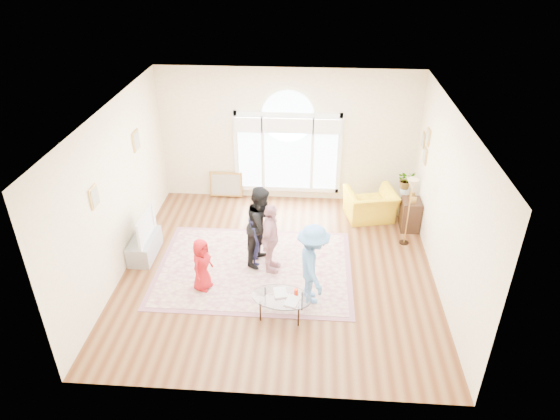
# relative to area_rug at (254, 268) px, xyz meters

# --- Properties ---
(ground) EXTENTS (6.00, 6.00, 0.00)m
(ground) POSITION_rel_area_rug_xyz_m (0.48, 0.00, -0.01)
(ground) COLOR #542A13
(ground) RESTS_ON ground
(room_shell) EXTENTS (6.00, 6.00, 6.00)m
(room_shell) POSITION_rel_area_rug_xyz_m (0.48, 2.84, 1.56)
(room_shell) COLOR #FFEEC3
(room_shell) RESTS_ON ground
(area_rug) EXTENTS (3.60, 2.60, 0.02)m
(area_rug) POSITION_rel_area_rug_xyz_m (0.00, 0.00, 0.00)
(area_rug) COLOR beige
(area_rug) RESTS_ON ground
(rug_border) EXTENTS (3.80, 2.80, 0.01)m
(rug_border) POSITION_rel_area_rug_xyz_m (0.00, 0.00, -0.00)
(rug_border) COLOR #8E5A68
(rug_border) RESTS_ON ground
(tv_console) EXTENTS (0.45, 1.00, 0.42)m
(tv_console) POSITION_rel_area_rug_xyz_m (-2.27, 0.30, 0.20)
(tv_console) COLOR #96999E
(tv_console) RESTS_ON ground
(television) EXTENTS (0.17, 1.00, 0.58)m
(television) POSITION_rel_area_rug_xyz_m (-2.27, 0.30, 0.70)
(television) COLOR black
(television) RESTS_ON tv_console
(coffee_table) EXTENTS (1.11, 0.79, 0.54)m
(coffee_table) POSITION_rel_area_rug_xyz_m (0.63, -1.32, 0.39)
(coffee_table) COLOR silver
(coffee_table) RESTS_ON ground
(armchair) EXTENTS (1.25, 1.15, 0.70)m
(armchair) POSITION_rel_area_rug_xyz_m (2.42, 2.11, 0.34)
(armchair) COLOR yellow
(armchair) RESTS_ON ground
(side_cabinet) EXTENTS (0.40, 0.50, 0.70)m
(side_cabinet) POSITION_rel_area_rug_xyz_m (3.26, 1.73, 0.34)
(side_cabinet) COLOR black
(side_cabinet) RESTS_ON ground
(floor_lamp) EXTENTS (0.25, 0.25, 1.51)m
(floor_lamp) POSITION_rel_area_rug_xyz_m (3.08, 1.13, 1.27)
(floor_lamp) COLOR black
(floor_lamp) RESTS_ON ground
(plant_pedestal) EXTENTS (0.20, 0.20, 0.70)m
(plant_pedestal) POSITION_rel_area_rug_xyz_m (3.18, 2.32, 0.34)
(plant_pedestal) COLOR white
(plant_pedestal) RESTS_ON ground
(potted_plant) EXTENTS (0.48, 0.45, 0.43)m
(potted_plant) POSITION_rel_area_rug_xyz_m (3.18, 2.32, 0.91)
(potted_plant) COLOR #33722D
(potted_plant) RESTS_ON plant_pedestal
(leaning_picture) EXTENTS (0.80, 0.14, 0.62)m
(leaning_picture) POSITION_rel_area_rug_xyz_m (-1.02, 2.90, -0.01)
(leaning_picture) COLOR tan
(leaning_picture) RESTS_ON ground
(child_red) EXTENTS (0.48, 0.59, 1.04)m
(child_red) POSITION_rel_area_rug_xyz_m (-0.87, -0.67, 0.53)
(child_red) COLOR #B4141A
(child_red) RESTS_ON area_rug
(child_navy) EXTENTS (0.35, 0.45, 1.08)m
(child_navy) POSITION_rel_area_rug_xyz_m (0.00, 0.19, 0.55)
(child_navy) COLOR #191B3D
(child_navy) RESTS_ON area_rug
(child_black) EXTENTS (0.86, 0.97, 1.64)m
(child_black) POSITION_rel_area_rug_xyz_m (0.15, 0.26, 0.83)
(child_black) COLOR black
(child_black) RESTS_ON area_rug
(child_pink) EXTENTS (0.47, 0.88, 1.44)m
(child_pink) POSITION_rel_area_rug_xyz_m (0.33, -0.03, 0.73)
(child_pink) COLOR #C6868F
(child_pink) RESTS_ON area_rug
(child_blue) EXTENTS (0.76, 1.09, 1.53)m
(child_blue) POSITION_rel_area_rug_xyz_m (1.14, -0.86, 0.78)
(child_blue) COLOR #5387CB
(child_blue) RESTS_ON area_rug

